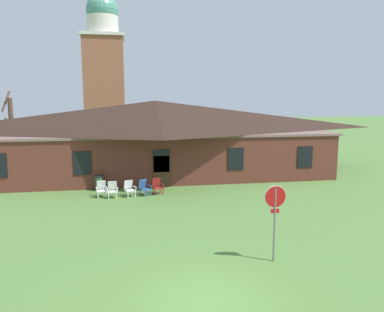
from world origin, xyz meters
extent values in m
plane|color=#517A38|center=(0.00, 0.00, 0.00)|extent=(200.00, 200.00, 0.00)
cube|color=brown|center=(0.00, 19.38, 1.60)|extent=(25.20, 10.00, 3.20)
cube|color=#795B55|center=(0.00, 19.38, 3.28)|extent=(25.70, 10.20, 0.16)
pyramid|color=black|center=(0.00, 19.38, 4.51)|extent=(26.21, 10.40, 2.29)
cube|color=black|center=(-5.04, 14.35, 1.76)|extent=(1.10, 0.06, 1.50)
cube|color=black|center=(0.00, 14.35, 1.76)|extent=(1.10, 0.06, 1.50)
cube|color=black|center=(5.04, 14.35, 1.76)|extent=(1.10, 0.06, 1.50)
cube|color=black|center=(10.08, 14.35, 1.76)|extent=(1.10, 0.06, 1.50)
cube|color=#422819|center=(-0.05, 14.35, 1.05)|extent=(1.10, 0.06, 2.10)
cube|color=#93563D|center=(-4.91, 38.85, 6.58)|extent=(4.80, 4.80, 13.15)
cube|color=silver|center=(-4.91, 38.85, 13.33)|extent=(5.18, 5.18, 0.36)
cylinder|color=silver|center=(-4.91, 38.85, 14.61)|extent=(3.80, 3.80, 2.20)
sphere|color=#4C8E7A|center=(-4.91, 38.85, 16.39)|extent=(3.88, 3.88, 3.88)
cylinder|color=slate|center=(2.97, 2.29, 1.36)|extent=(0.07, 0.07, 2.72)
cylinder|color=white|center=(2.97, 2.31, 2.40)|extent=(0.81, 0.04, 0.81)
cylinder|color=#B71414|center=(2.97, 2.28, 2.40)|extent=(0.76, 0.04, 0.76)
cube|color=#B71414|center=(2.97, 2.29, 1.88)|extent=(0.32, 0.03, 0.16)
cube|color=white|center=(2.97, 2.31, 1.88)|extent=(0.34, 0.03, 0.18)
cube|color=white|center=(-3.51, 12.16, 0.18)|extent=(0.06, 0.06, 0.36)
cube|color=white|center=(-3.96, 12.11, 0.18)|extent=(0.06, 0.06, 0.36)
cube|color=white|center=(-3.55, 12.60, 0.18)|extent=(0.06, 0.06, 0.36)
cube|color=white|center=(-4.01, 12.55, 0.18)|extent=(0.06, 0.06, 0.36)
cube|color=white|center=(-3.76, 12.35, 0.39)|extent=(0.59, 0.58, 0.05)
cube|color=white|center=(-3.79, 12.66, 0.69)|extent=(0.53, 0.25, 0.54)
cube|color=white|center=(-3.47, 12.37, 0.58)|extent=(0.11, 0.47, 0.03)
cube|color=white|center=(-3.45, 12.20, 0.47)|extent=(0.04, 0.04, 0.22)
cube|color=white|center=(-4.04, 12.30, 0.58)|extent=(0.11, 0.47, 0.03)
cube|color=white|center=(-4.03, 12.14, 0.47)|extent=(0.04, 0.04, 0.22)
cube|color=silver|center=(-2.88, 11.85, 0.18)|extent=(0.05, 0.05, 0.36)
cube|color=silver|center=(-3.34, 11.83, 0.18)|extent=(0.05, 0.05, 0.36)
cube|color=silver|center=(-2.90, 12.29, 0.18)|extent=(0.05, 0.05, 0.36)
cube|color=silver|center=(-3.36, 12.27, 0.18)|extent=(0.05, 0.05, 0.36)
cube|color=silver|center=(-3.12, 12.06, 0.39)|extent=(0.57, 0.55, 0.05)
cube|color=silver|center=(-3.13, 12.37, 0.69)|extent=(0.52, 0.22, 0.54)
cube|color=silver|center=(-2.83, 12.05, 0.58)|extent=(0.08, 0.47, 0.03)
cube|color=silver|center=(-2.82, 11.89, 0.47)|extent=(0.04, 0.04, 0.22)
cube|color=silver|center=(-3.41, 12.03, 0.58)|extent=(0.08, 0.47, 0.03)
cube|color=silver|center=(-3.40, 11.86, 0.47)|extent=(0.04, 0.04, 0.22)
cube|color=silver|center=(-1.80, 12.07, 0.18)|extent=(0.06, 0.06, 0.36)
cube|color=silver|center=(-2.23, 11.91, 0.18)|extent=(0.06, 0.06, 0.36)
cube|color=silver|center=(-1.95, 12.49, 0.18)|extent=(0.06, 0.06, 0.36)
cube|color=silver|center=(-2.38, 12.33, 0.18)|extent=(0.06, 0.06, 0.36)
cube|color=silver|center=(-2.09, 12.20, 0.39)|extent=(0.69, 0.68, 0.05)
cube|color=silver|center=(-2.20, 12.49, 0.69)|extent=(0.55, 0.36, 0.54)
cube|color=silver|center=(-1.81, 12.28, 0.58)|extent=(0.22, 0.46, 0.03)
cube|color=silver|center=(-1.75, 12.13, 0.47)|extent=(0.05, 0.05, 0.22)
cube|color=silver|center=(-2.35, 12.08, 0.58)|extent=(0.22, 0.46, 0.03)
cube|color=silver|center=(-2.30, 11.93, 0.47)|extent=(0.05, 0.05, 0.22)
cube|color=#2D5693|center=(-0.86, 12.26, 0.18)|extent=(0.07, 0.07, 0.36)
cube|color=#2D5693|center=(-1.25, 12.02, 0.18)|extent=(0.07, 0.07, 0.36)
cube|color=#2D5693|center=(-1.10, 12.64, 0.18)|extent=(0.07, 0.07, 0.36)
cube|color=#2D5693|center=(-1.49, 12.39, 0.18)|extent=(0.07, 0.07, 0.36)
cube|color=#2D5693|center=(-1.17, 12.33, 0.39)|extent=(0.73, 0.73, 0.05)
cube|color=#2D5693|center=(-1.34, 12.59, 0.69)|extent=(0.54, 0.44, 0.54)
cube|color=#2D5693|center=(-0.92, 12.47, 0.58)|extent=(0.30, 0.43, 0.03)
cube|color=#2D5693|center=(-0.83, 12.33, 0.47)|extent=(0.06, 0.06, 0.22)
cube|color=#2D5693|center=(-1.41, 12.15, 0.58)|extent=(0.30, 0.43, 0.03)
cube|color=#2D5693|center=(-1.32, 12.02, 0.47)|extent=(0.06, 0.06, 0.22)
cube|color=maroon|center=(-0.11, 12.39, 0.18)|extent=(0.06, 0.06, 0.36)
cube|color=maroon|center=(-0.55, 12.26, 0.18)|extent=(0.06, 0.06, 0.36)
cube|color=maroon|center=(-0.25, 12.82, 0.18)|extent=(0.06, 0.06, 0.36)
cube|color=maroon|center=(-0.68, 12.68, 0.18)|extent=(0.06, 0.06, 0.36)
cube|color=maroon|center=(-0.40, 12.54, 0.39)|extent=(0.67, 0.66, 0.05)
cube|color=maroon|center=(-0.49, 12.83, 0.69)|extent=(0.55, 0.34, 0.54)
cube|color=maroon|center=(-0.12, 12.60, 0.58)|extent=(0.20, 0.46, 0.03)
cube|color=maroon|center=(-0.07, 12.45, 0.47)|extent=(0.05, 0.05, 0.22)
cube|color=maroon|center=(-0.67, 12.43, 0.58)|extent=(0.20, 0.46, 0.03)
cube|color=maroon|center=(-0.62, 12.28, 0.47)|extent=(0.05, 0.05, 0.22)
cylinder|color=brown|center=(-11.14, 21.41, 2.94)|extent=(0.36, 0.36, 5.87)
cylinder|color=brown|center=(-10.88, 20.92, 3.98)|extent=(1.14, 0.69, 0.80)
cylinder|color=brown|center=(-11.45, 21.23, 3.63)|extent=(0.58, 0.82, 1.11)
cylinder|color=brown|center=(-11.84, 21.03, 3.21)|extent=(0.96, 1.57, 1.25)
cylinder|color=brown|center=(-11.50, 21.62, 5.60)|extent=(0.63, 0.93, 1.62)
cylinder|color=#335638|center=(-4.02, 14.08, 0.45)|extent=(0.52, 0.52, 0.90)
cylinder|color=black|center=(-4.02, 14.08, 0.94)|extent=(0.56, 0.56, 0.08)
camera|label=1|loc=(-2.07, -9.82, 5.84)|focal=34.93mm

